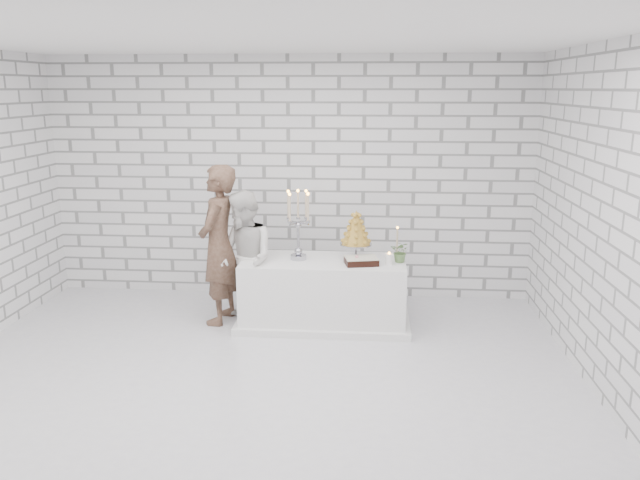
{
  "coord_description": "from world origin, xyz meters",
  "views": [
    {
      "loc": [
        1.02,
        -5.26,
        2.6
      ],
      "look_at": [
        0.5,
        1.13,
        1.05
      ],
      "focal_mm": 35.41,
      "sensor_mm": 36.0,
      "label": 1
    }
  ],
  "objects_px": {
    "groom": "(219,245)",
    "bride": "(245,259)",
    "croquembouche": "(356,235)",
    "candelabra": "(298,225)",
    "cake_table": "(323,292)"
  },
  "relations": [
    {
      "from": "cake_table",
      "to": "croquembouche",
      "type": "bearing_deg",
      "value": 13.82
    },
    {
      "from": "groom",
      "to": "bride",
      "type": "xyz_separation_m",
      "value": [
        0.3,
        -0.09,
        -0.14
      ]
    },
    {
      "from": "groom",
      "to": "candelabra",
      "type": "relative_size",
      "value": 2.29
    },
    {
      "from": "groom",
      "to": "croquembouche",
      "type": "height_order",
      "value": "groom"
    },
    {
      "from": "cake_table",
      "to": "groom",
      "type": "xyz_separation_m",
      "value": [
        -1.17,
        0.01,
        0.52
      ]
    },
    {
      "from": "cake_table",
      "to": "croquembouche",
      "type": "distance_m",
      "value": 0.74
    },
    {
      "from": "groom",
      "to": "bride",
      "type": "distance_m",
      "value": 0.34
    },
    {
      "from": "bride",
      "to": "croquembouche",
      "type": "xyz_separation_m",
      "value": [
        1.22,
        0.17,
        0.27
      ]
    },
    {
      "from": "groom",
      "to": "bride",
      "type": "height_order",
      "value": "groom"
    },
    {
      "from": "candelabra",
      "to": "bride",
      "type": "bearing_deg",
      "value": -171.53
    },
    {
      "from": "candelabra",
      "to": "croquembouche",
      "type": "distance_m",
      "value": 0.65
    },
    {
      "from": "cake_table",
      "to": "croquembouche",
      "type": "height_order",
      "value": "croquembouche"
    },
    {
      "from": "cake_table",
      "to": "groom",
      "type": "bearing_deg",
      "value": 179.57
    },
    {
      "from": "candelabra",
      "to": "croquembouche",
      "type": "xyz_separation_m",
      "value": [
        0.63,
        0.08,
        -0.12
      ]
    },
    {
      "from": "candelabra",
      "to": "cake_table",
      "type": "bearing_deg",
      "value": -1.84
    }
  ]
}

